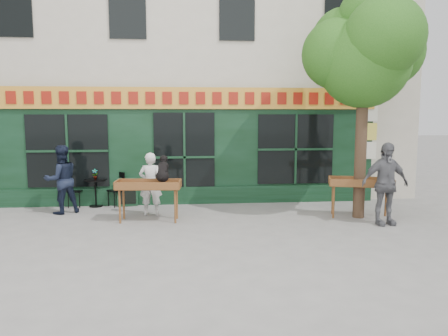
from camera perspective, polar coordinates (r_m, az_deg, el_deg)
The scene contains 14 objects.
ground at distance 10.32m, azimuth -5.04°, elevation -7.33°, with size 80.00×80.00×0.00m, color slate.
building at distance 16.15m, azimuth -5.40°, elevation 15.64°, with size 14.00×7.26×10.00m.
street_tree at distance 11.35m, azimuth 17.96°, elevation 14.56°, with size 3.05×2.90×5.60m.
book_cart_center at distance 10.58m, azimuth -9.83°, elevation -2.50°, with size 1.54×0.73×0.99m.
dog at distance 10.44m, azimuth -7.99°, elevation 0.00°, with size 0.34×0.60×0.60m, color black, non-canonical shape.
woman at distance 11.22m, azimuth -9.57°, elevation -2.06°, with size 0.58×0.38×1.60m, color silver.
book_cart_right at distance 11.33m, azimuth 17.41°, elevation -2.09°, with size 1.61×1.01×0.99m.
man_right at distance 10.74m, azimuth 20.29°, elevation -1.94°, with size 1.13×0.47×1.92m, color #5A5A5F.
bistro_table at distance 12.60m, azimuth -16.45°, elevation -2.44°, with size 0.60×0.60×0.76m.
bistro_chair_left at distance 12.74m, azimuth -19.27°, elevation -2.38°, with size 0.38×0.38×0.95m.
bistro_chair_right at distance 12.55m, azimuth -13.64°, elevation -2.31°, with size 0.51×0.51×0.95m.
potted_plant at distance 12.54m, azimuth -16.51°, elevation -0.77°, with size 0.16×0.11×0.30m, color gray.
man_left at distance 11.98m, azimuth -20.47°, elevation -1.42°, with size 0.86×0.67×1.77m, color black.
chalkboard at distance 12.47m, azimuth -12.51°, elevation -3.08°, with size 0.58×0.27×0.79m.
Camera 1 is at (-0.05, -10.00, 2.57)m, focal length 35.00 mm.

